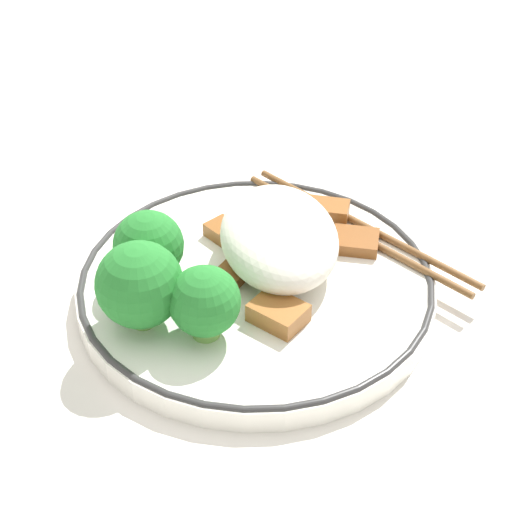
{
  "coord_description": "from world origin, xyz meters",
  "views": [
    {
      "loc": [
        0.46,
        -0.06,
        0.4
      ],
      "look_at": [
        0.0,
        0.0,
        0.04
      ],
      "focal_mm": 60.0,
      "sensor_mm": 36.0,
      "label": 1
    }
  ],
  "objects_px": {
    "broccoli_back_left": "(149,246)",
    "plate": "(256,286)",
    "chopsticks": "(358,229)",
    "broccoli_back_right": "(205,302)",
    "broccoli_back_center": "(140,285)"
  },
  "relations": [
    {
      "from": "chopsticks",
      "to": "broccoli_back_right",
      "type": "bearing_deg",
      "value": -52.08
    },
    {
      "from": "broccoli_back_left",
      "to": "broccoli_back_center",
      "type": "relative_size",
      "value": 0.89
    },
    {
      "from": "broccoli_back_center",
      "to": "broccoli_back_right",
      "type": "bearing_deg",
      "value": 68.28
    },
    {
      "from": "plate",
      "to": "broccoli_back_center",
      "type": "xyz_separation_m",
      "value": [
        0.04,
        -0.08,
        0.04
      ]
    },
    {
      "from": "broccoli_back_left",
      "to": "broccoli_back_right",
      "type": "relative_size",
      "value": 1.07
    },
    {
      "from": "broccoli_back_center",
      "to": "broccoli_back_right",
      "type": "height_order",
      "value": "broccoli_back_center"
    },
    {
      "from": "plate",
      "to": "broccoli_back_right",
      "type": "distance_m",
      "value": 0.07
    },
    {
      "from": "broccoli_back_left",
      "to": "chopsticks",
      "type": "distance_m",
      "value": 0.16
    },
    {
      "from": "broccoli_back_center",
      "to": "chopsticks",
      "type": "xyz_separation_m",
      "value": [
        -0.08,
        0.16,
        -0.03
      ]
    },
    {
      "from": "broccoli_back_left",
      "to": "plate",
      "type": "bearing_deg",
      "value": 83.43
    },
    {
      "from": "plate",
      "to": "broccoli_back_center",
      "type": "bearing_deg",
      "value": -65.74
    },
    {
      "from": "plate",
      "to": "broccoli_back_left",
      "type": "xyz_separation_m",
      "value": [
        -0.01,
        -0.07,
        0.04
      ]
    },
    {
      "from": "broccoli_back_left",
      "to": "chopsticks",
      "type": "bearing_deg",
      "value": 103.06
    },
    {
      "from": "broccoli_back_right",
      "to": "broccoli_back_left",
      "type": "bearing_deg",
      "value": -151.51
    },
    {
      "from": "broccoli_back_left",
      "to": "broccoli_back_right",
      "type": "bearing_deg",
      "value": 28.49
    }
  ]
}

